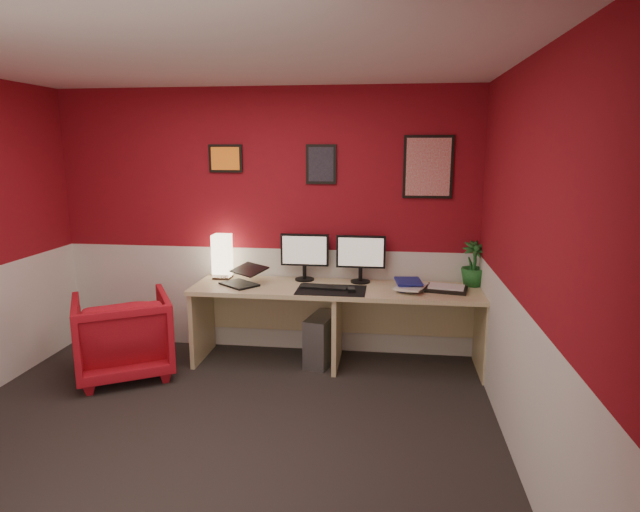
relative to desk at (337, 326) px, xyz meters
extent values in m
cube|color=black|center=(-0.73, -1.41, -0.36)|extent=(4.00, 3.50, 0.01)
cube|color=white|center=(-0.73, -1.41, 2.13)|extent=(4.00, 3.50, 0.01)
cube|color=maroon|center=(-0.73, 0.34, 0.89)|extent=(4.00, 0.01, 2.50)
cube|color=maroon|center=(-0.73, -3.16, 0.89)|extent=(4.00, 0.01, 2.50)
cube|color=maroon|center=(1.27, -1.41, 0.89)|extent=(0.01, 3.50, 2.50)
cube|color=silver|center=(-0.73, 0.34, 0.14)|extent=(4.00, 0.01, 1.00)
cube|color=silver|center=(1.26, -1.41, 0.14)|extent=(0.01, 3.50, 1.00)
cube|color=tan|center=(0.00, 0.00, 0.00)|extent=(2.60, 0.65, 0.73)
cube|color=#FFE5B2|center=(-1.12, 0.19, 0.56)|extent=(0.16, 0.16, 0.40)
cube|color=black|center=(-0.89, -0.05, 0.47)|extent=(0.40, 0.39, 0.22)
cube|color=black|center=(-0.33, 0.22, 0.66)|extent=(0.45, 0.06, 0.58)
cube|color=black|center=(0.19, 0.20, 0.66)|extent=(0.45, 0.06, 0.58)
cube|color=black|center=(-0.04, -0.12, 0.37)|extent=(0.60, 0.38, 0.01)
cube|color=black|center=(-0.11, -0.07, 0.38)|extent=(0.43, 0.18, 0.02)
cube|color=black|center=(0.13, -0.15, 0.39)|extent=(0.07, 0.11, 0.03)
imported|color=navy|center=(0.53, 0.02, 0.38)|extent=(0.21, 0.28, 0.03)
imported|color=silver|center=(0.54, -0.02, 0.40)|extent=(0.32, 0.37, 0.02)
imported|color=navy|center=(0.51, 0.00, 0.43)|extent=(0.25, 0.32, 0.03)
cube|color=black|center=(0.95, 0.00, 0.38)|extent=(0.39, 0.31, 0.03)
imported|color=#19591E|center=(1.20, 0.21, 0.57)|extent=(0.27, 0.27, 0.40)
cube|color=#99999E|center=(-0.14, 0.02, -0.14)|extent=(0.29, 0.48, 0.45)
imported|color=red|center=(-1.82, -0.46, -0.01)|extent=(1.06, 1.07, 0.72)
cube|color=orange|center=(-1.09, 0.33, 1.49)|extent=(0.32, 0.02, 0.26)
cube|color=black|center=(-0.19, 0.33, 1.44)|extent=(0.28, 0.02, 0.36)
cube|color=red|center=(0.78, 0.33, 1.42)|extent=(0.44, 0.02, 0.56)
camera|label=1|loc=(0.44, -4.61, 1.59)|focal=30.09mm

